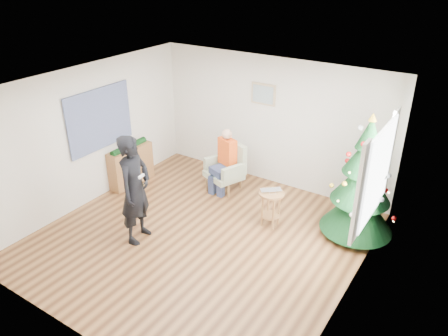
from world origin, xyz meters
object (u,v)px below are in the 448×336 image
Objects in this scene: armchair at (226,173)px; standing_man at (135,190)px; christmas_tree at (362,183)px; stool at (271,208)px; console at (131,166)px.

standing_man is (-0.30, -2.23, 0.58)m from armchair.
christmas_tree reaches higher than stool.
stool is (-1.34, -0.54, -0.65)m from christmas_tree.
standing_man reaches higher than armchair.
console is at bearing 36.56° from standing_man.
christmas_tree is 1.18× the size of standing_man.
standing_man is (-3.01, -2.09, -0.06)m from christmas_tree.
stool is at bearing -157.95° from christmas_tree.
stool is 1.53m from armchair.
armchair is at bearing 176.95° from christmas_tree.
armchair is at bearing -18.32° from standing_man.
standing_man is at bearing -145.22° from christmas_tree.
christmas_tree is 2.79m from armchair.
christmas_tree is at bearing 12.67° from console.
christmas_tree is at bearing 18.01° from armchair.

